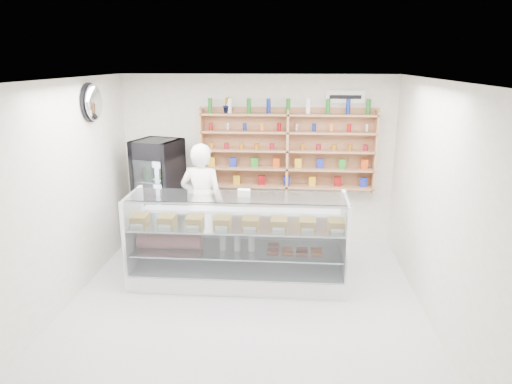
{
  "coord_description": "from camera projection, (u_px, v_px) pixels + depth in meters",
  "views": [
    {
      "loc": [
        0.54,
        -4.98,
        3.01
      ],
      "look_at": [
        0.1,
        0.9,
        1.3
      ],
      "focal_mm": 32.0,
      "sensor_mm": 36.0,
      "label": 1
    }
  ],
  "objects": [
    {
      "name": "shop_worker",
      "position": [
        202.0,
        203.0,
        6.94
      ],
      "size": [
        0.73,
        0.54,
        1.84
      ],
      "primitive_type": "imported",
      "rotation": [
        0.0,
        0.0,
        2.99
      ],
      "color": "white",
      "rests_on": "floor"
    },
    {
      "name": "drinks_cooler",
      "position": [
        160.0,
        195.0,
        7.36
      ],
      "size": [
        0.81,
        0.8,
        1.81
      ],
      "rotation": [
        0.0,
        0.0,
        -0.29
      ],
      "color": "black",
      "rests_on": "floor"
    },
    {
      "name": "wall_shelving",
      "position": [
        287.0,
        151.0,
        7.41
      ],
      "size": [
        2.84,
        0.28,
        1.33
      ],
      "color": "#A46D4D",
      "rests_on": "back_wall"
    },
    {
      "name": "potted_plant",
      "position": [
        227.0,
        105.0,
        7.27
      ],
      "size": [
        0.15,
        0.13,
        0.26
      ],
      "primitive_type": "imported",
      "rotation": [
        0.0,
        0.0,
        -0.09
      ],
      "color": "#1E6626",
      "rests_on": "wall_shelving"
    },
    {
      "name": "display_counter",
      "position": [
        238.0,
        259.0,
        6.34
      ],
      "size": [
        2.94,
        0.88,
        1.28
      ],
      "color": "white",
      "rests_on": "floor"
    },
    {
      "name": "security_mirror",
      "position": [
        94.0,
        103.0,
        6.27
      ],
      "size": [
        0.15,
        0.5,
        0.5
      ],
      "primitive_type": "ellipsoid",
      "color": "silver",
      "rests_on": "left_wall"
    },
    {
      "name": "wall_sign",
      "position": [
        345.0,
        97.0,
        7.23
      ],
      "size": [
        0.62,
        0.03,
        0.2
      ],
      "primitive_type": "cube",
      "color": "white",
      "rests_on": "back_wall"
    },
    {
      "name": "room",
      "position": [
        242.0,
        205.0,
        5.26
      ],
      "size": [
        5.0,
        5.0,
        5.0
      ],
      "color": "#AFB0B4",
      "rests_on": "ground"
    }
  ]
}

